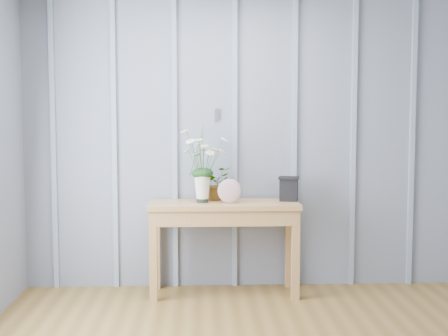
{
  "coord_description": "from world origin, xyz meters",
  "views": [
    {
      "loc": [
        -0.54,
        -2.96,
        1.46
      ],
      "look_at": [
        -0.35,
        1.94,
        1.03
      ],
      "focal_mm": 50.0,
      "sensor_mm": 36.0,
      "label": 1
    }
  ],
  "objects_px": {
    "felt_disc_vessel": "(230,191)",
    "carved_box": "(289,189)",
    "daisy_vase": "(202,155)",
    "sideboard": "(224,216)"
  },
  "relations": [
    {
      "from": "sideboard",
      "to": "daisy_vase",
      "type": "height_order",
      "value": "daisy_vase"
    },
    {
      "from": "felt_disc_vessel",
      "to": "carved_box",
      "type": "height_order",
      "value": "carved_box"
    },
    {
      "from": "felt_disc_vessel",
      "to": "sideboard",
      "type": "bearing_deg",
      "value": 137.34
    },
    {
      "from": "daisy_vase",
      "to": "felt_disc_vessel",
      "type": "relative_size",
      "value": 3.11
    },
    {
      "from": "daisy_vase",
      "to": "felt_disc_vessel",
      "type": "bearing_deg",
      "value": -14.08
    },
    {
      "from": "daisy_vase",
      "to": "carved_box",
      "type": "bearing_deg",
      "value": 4.36
    },
    {
      "from": "daisy_vase",
      "to": "felt_disc_vessel",
      "type": "height_order",
      "value": "daisy_vase"
    },
    {
      "from": "felt_disc_vessel",
      "to": "carved_box",
      "type": "xyz_separation_m",
      "value": [
        0.49,
        0.11,
        0.0
      ]
    },
    {
      "from": "sideboard",
      "to": "carved_box",
      "type": "bearing_deg",
      "value": 5.02
    },
    {
      "from": "sideboard",
      "to": "felt_disc_vessel",
      "type": "distance_m",
      "value": 0.22
    }
  ]
}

